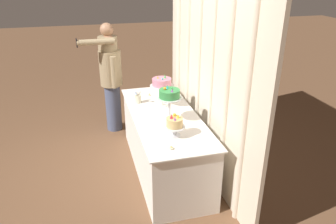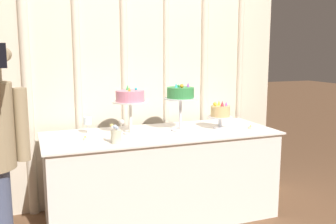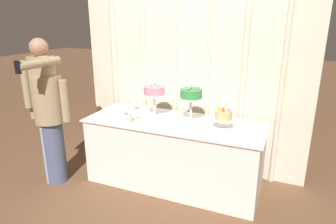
{
  "view_description": "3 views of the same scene",
  "coord_description": "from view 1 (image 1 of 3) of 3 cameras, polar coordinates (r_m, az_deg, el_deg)",
  "views": [
    {
      "loc": [
        3.46,
        -0.77,
        2.41
      ],
      "look_at": [
        0.06,
        0.13,
        0.83
      ],
      "focal_mm": 34.58,
      "sensor_mm": 36.0,
      "label": 1
    },
    {
      "loc": [
        -1.06,
        -2.87,
        1.48
      ],
      "look_at": [
        0.06,
        0.09,
        0.95
      ],
      "focal_mm": 40.05,
      "sensor_mm": 36.0,
      "label": 2
    },
    {
      "loc": [
        1.17,
        -2.85,
        1.91
      ],
      "look_at": [
        -0.08,
        0.09,
        0.88
      ],
      "focal_mm": 32.19,
      "sensor_mm": 36.0,
      "label": 3
    }
  ],
  "objects": [
    {
      "name": "ground_plane",
      "position": [
        4.28,
        -1.97,
        -10.05
      ],
      "size": [
        24.0,
        24.0,
        0.0
      ],
      "primitive_type": "plane",
      "color": "brown"
    },
    {
      "name": "cake_display_leftmost",
      "position": [
        4.05,
        -1.1,
        5.03
      ],
      "size": [
        0.3,
        0.3,
        0.41
      ],
      "color": "silver",
      "rests_on": "cake_table"
    },
    {
      "name": "guest_man_pink_jacket",
      "position": [
        5.04,
        -9.94,
        5.51
      ],
      "size": [
        0.5,
        0.37,
        1.51
      ],
      "color": "#4C5675",
      "rests_on": "ground_plane"
    },
    {
      "name": "tealight_far_left",
      "position": [
        4.5,
        -3.32,
        3.0
      ],
      "size": [
        0.04,
        0.04,
        0.03
      ],
      "color": "beige",
      "rests_on": "cake_table"
    },
    {
      "name": "cake_table",
      "position": [
        4.1,
        -0.68,
        -5.36
      ],
      "size": [
        2.0,
        0.78,
        0.78
      ],
      "color": "white",
      "rests_on": "ground_plane"
    },
    {
      "name": "guest_girl_blue_dress",
      "position": [
        5.03,
        -10.34,
        6.96
      ],
      "size": [
        0.41,
        0.63,
        1.68
      ],
      "color": "#93ADD6",
      "rests_on": "ground_plane"
    },
    {
      "name": "tealight_near_left",
      "position": [
        3.19,
        0.57,
        -6.41
      ],
      "size": [
        0.05,
        0.05,
        0.03
      ],
      "color": "beige",
      "rests_on": "cake_table"
    },
    {
      "name": "draped_curtain",
      "position": [
        3.88,
        6.69,
        8.92
      ],
      "size": [
        2.86,
        0.14,
        2.71
      ],
      "color": "beige",
      "rests_on": "ground_plane"
    },
    {
      "name": "flower_vase",
      "position": [
        4.25,
        -5.31,
        2.55
      ],
      "size": [
        0.11,
        0.09,
        0.18
      ],
      "color": "beige",
      "rests_on": "cake_table"
    },
    {
      "name": "cake_display_center",
      "position": [
        3.64,
        0.25,
        2.86
      ],
      "size": [
        0.29,
        0.29,
        0.42
      ],
      "color": "silver",
      "rests_on": "cake_table"
    },
    {
      "name": "wine_glass",
      "position": [
        4.46,
        -0.5,
        4.19
      ],
      "size": [
        0.07,
        0.07,
        0.15
      ],
      "color": "silver",
      "rests_on": "cake_table"
    },
    {
      "name": "cake_display_rightmost",
      "position": [
        3.37,
        1.17,
        -2.03
      ],
      "size": [
        0.23,
        0.23,
        0.26
      ],
      "color": "silver",
      "rests_on": "cake_table"
    }
  ]
}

